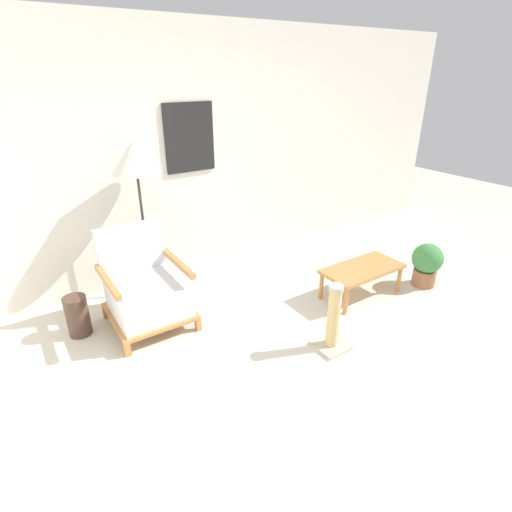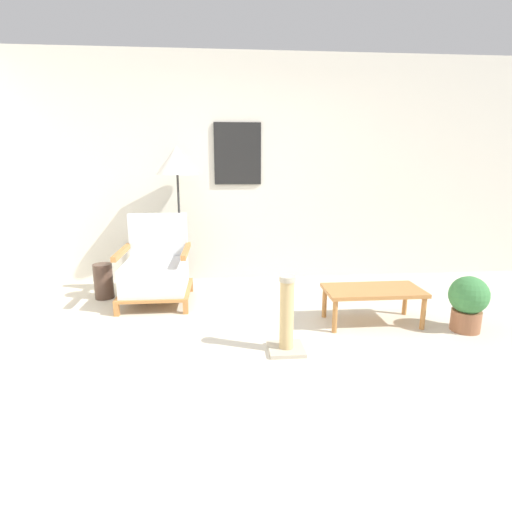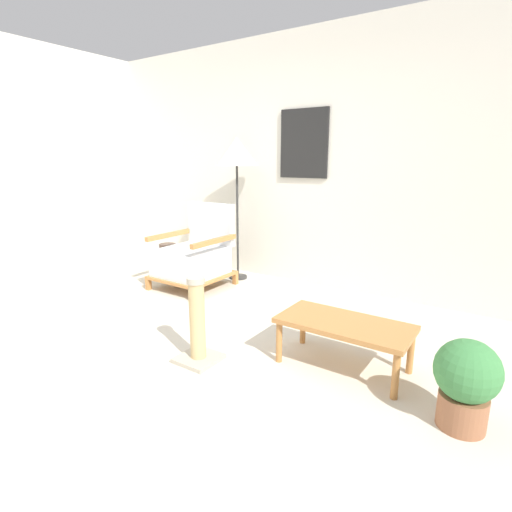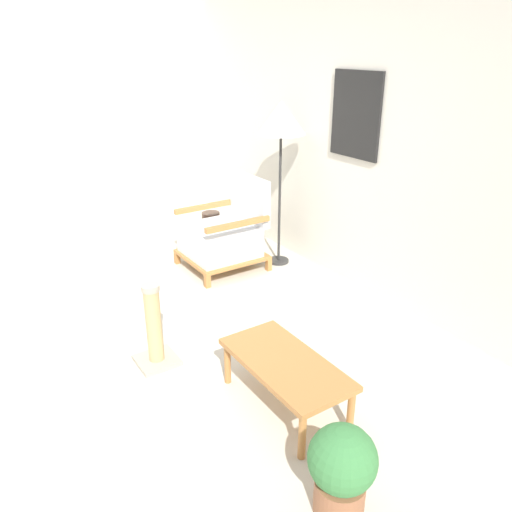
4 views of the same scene
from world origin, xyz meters
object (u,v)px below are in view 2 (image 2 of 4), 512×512
vase (104,281)px  scratching_post (287,321)px  armchair (156,271)px  coffee_table (373,293)px  floor_lamp (177,163)px  potted_plant (468,301)px

vase → scratching_post: bearing=-38.5°
armchair → coffee_table: armchair is taller
scratching_post → armchair: bearing=133.5°
scratching_post → floor_lamp: bearing=118.8°
vase → potted_plant: size_ratio=0.77×
coffee_table → scratching_post: scratching_post is taller
vase → scratching_post: (1.79, -1.42, 0.06)m
floor_lamp → vase: (-0.81, -0.35, -1.25)m
coffee_table → vase: vase is taller
coffee_table → scratching_post: bearing=-150.9°
floor_lamp → coffee_table: 2.53m
floor_lamp → vase: 1.53m
potted_plant → floor_lamp: bearing=149.8°
coffee_table → scratching_post: 1.01m
potted_plant → scratching_post: scratching_post is taller
armchair → potted_plant: (2.84, -1.00, -0.07)m
floor_lamp → vase: size_ratio=4.25×
potted_plant → scratching_post: (-1.65, -0.25, -0.02)m
potted_plant → vase: bearing=161.2°
floor_lamp → scratching_post: floor_lamp is taller
armchair → coffee_table: bearing=-20.3°
armchair → floor_lamp: 1.24m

